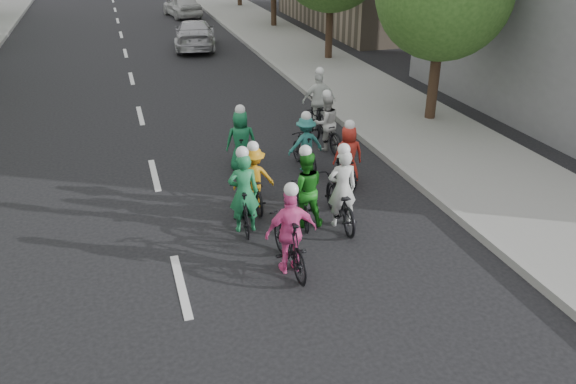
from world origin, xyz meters
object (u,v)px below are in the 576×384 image
cyclist_2 (253,182)px  cyclist_5 (243,201)px  follow_car_lead (195,34)px  cyclist_4 (347,160)px  cyclist_3 (290,238)px  follow_car_trail (182,6)px  cyclist_0 (340,198)px  cyclist_1 (304,194)px  cyclist_6 (325,128)px  cyclist_8 (318,107)px  cyclist_9 (241,146)px  cyclist_7 (305,147)px

cyclist_2 → cyclist_5: cyclist_5 is taller
follow_car_lead → cyclist_2: bearing=94.2°
cyclist_4 → cyclist_3: bearing=59.0°
cyclist_2 → cyclist_3: 2.70m
cyclist_2 → cyclist_3: (0.01, -2.70, 0.09)m
cyclist_2 → follow_car_trail: size_ratio=0.43×
cyclist_0 → cyclist_1: (-0.73, 0.21, 0.08)m
cyclist_0 → cyclist_4: (0.95, 1.91, -0.04)m
cyclist_1 → follow_car_lead: cyclist_1 is taller
cyclist_0 → cyclist_2: size_ratio=1.08×
cyclist_3 → cyclist_4: (2.49, 3.26, -0.10)m
cyclist_6 → cyclist_1: bearing=55.6°
cyclist_8 → cyclist_9: 3.86m
cyclist_7 → cyclist_4: bearing=120.8°
cyclist_0 → cyclist_6: bearing=-102.1°
cyclist_7 → cyclist_9: bearing=-21.0°
cyclist_5 → cyclist_8: size_ratio=0.98×
cyclist_5 → follow_car_trail: (2.63, 28.66, 0.08)m
cyclist_5 → cyclist_8: 6.58m
cyclist_9 → cyclist_5: bearing=86.0°
follow_car_lead → follow_car_trail: bearing=-85.4°
cyclist_6 → cyclist_7: cyclist_6 is taller
cyclist_9 → follow_car_lead: cyclist_9 is taller
cyclist_8 → follow_car_trail: cyclist_8 is taller
cyclist_5 → cyclist_8: (3.65, 5.48, 0.01)m
cyclist_1 → cyclist_8: 6.12m
cyclist_5 → follow_car_trail: 28.78m
cyclist_4 → follow_car_lead: cyclist_4 is taller
cyclist_1 → cyclist_2: bearing=-44.7°
cyclist_7 → cyclist_9: cyclist_9 is taller
cyclist_0 → cyclist_3: (-1.53, -1.35, 0.06)m
follow_car_lead → follow_car_trail: size_ratio=1.12×
cyclist_0 → follow_car_trail: (0.64, 29.02, 0.12)m
cyclist_0 → cyclist_6: size_ratio=0.97×
cyclist_0 → cyclist_5: (-2.00, 0.36, 0.05)m
cyclist_6 → follow_car_trail: cyclist_6 is taller
cyclist_7 → cyclist_9: (-1.57, 0.47, 0.04)m
cyclist_7 → follow_car_lead: 15.90m
cyclist_1 → cyclist_8: bearing=-103.1°
cyclist_0 → cyclist_7: (0.23, 2.94, 0.01)m
cyclist_2 → cyclist_7: (1.77, 1.59, 0.03)m
cyclist_2 → cyclist_6: size_ratio=0.89×
cyclist_1 → cyclist_6: cyclist_1 is taller
cyclist_6 → follow_car_lead: bearing=-92.7°
cyclist_0 → cyclist_5: 2.03m
cyclist_5 → cyclist_7: size_ratio=1.19×
cyclist_3 → cyclist_8: (3.18, 7.20, -0.00)m
cyclist_5 → cyclist_6: cyclist_5 is taller
cyclist_5 → follow_car_trail: cyclist_5 is taller
cyclist_8 → cyclist_5: bearing=63.7°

